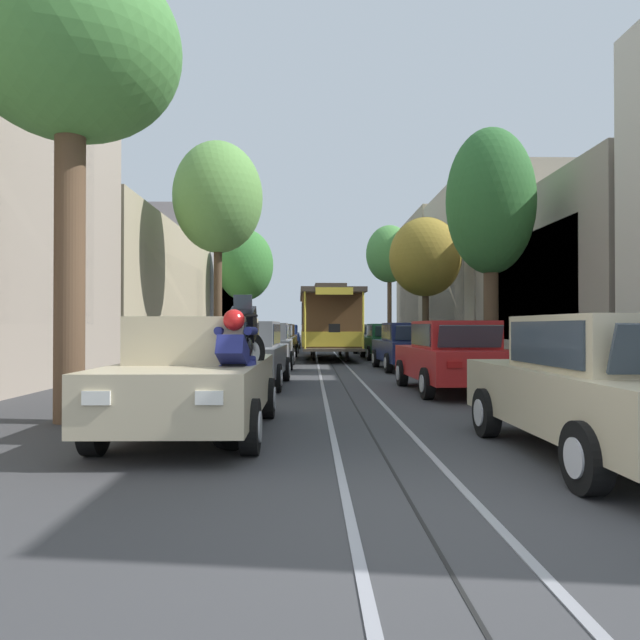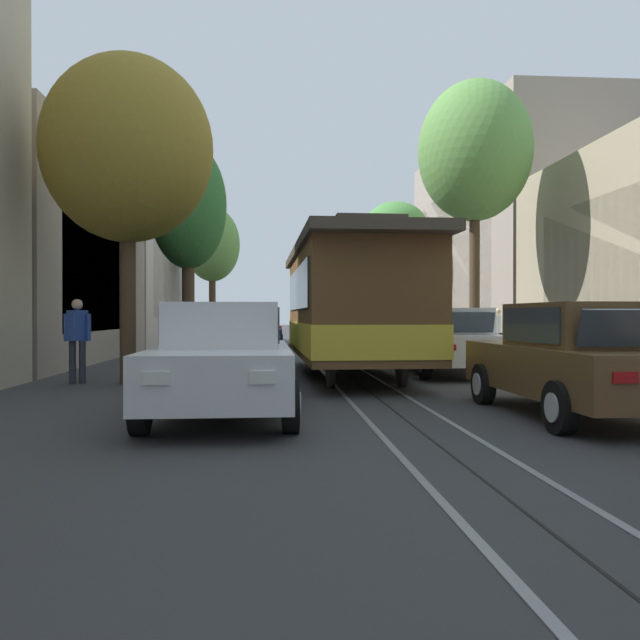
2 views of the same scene
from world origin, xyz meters
name	(u,v)px [view 2 (image 2 of 2)]	position (x,y,z in m)	size (l,w,h in m)	color
ground_plane	(338,368)	(0.00, 19.94, 0.00)	(160.00, 160.00, 0.00)	#38383A
trolley_track_rails	(352,378)	(0.00, 22.92, 0.00)	(1.14, 57.84, 0.01)	gray
parked_car_beige_near_left	(352,327)	(-2.39, 3.66, 0.80)	(2.01, 4.36, 1.58)	#C1B28E
parked_car_grey_second_left	(371,330)	(-2.41, 10.01, 0.80)	(2.10, 4.40, 1.58)	slate
parked_car_grey_mid_left	(401,334)	(-2.39, 16.48, 0.80)	(2.01, 4.37, 1.58)	slate
parked_car_white_fourth_left	(450,341)	(-2.45, 22.15, 0.80)	(2.06, 4.39, 1.58)	silver
parked_car_brown_fifth_left	(578,359)	(-2.46, 28.66, 0.80)	(2.05, 4.38, 1.58)	brown
parked_car_beige_near_right	(260,327)	(2.41, 1.98, 0.80)	(2.06, 4.39, 1.58)	#C1B28E
parked_car_red_second_right	(259,329)	(2.34, 8.60, 0.80)	(2.09, 4.40, 1.58)	red
parked_car_navy_mid_right	(252,333)	(2.45, 15.22, 0.80)	(2.11, 4.41, 1.58)	#19234C
parked_car_green_fourth_right	(239,341)	(2.57, 21.91, 0.80)	(2.08, 4.40, 1.58)	#1E6038
parked_car_white_fifth_right	(224,359)	(2.47, 28.29, 0.80)	(2.02, 4.37, 1.58)	silver
street_tree_kerb_left_near	(395,232)	(-4.50, 4.60, 5.67)	(3.33, 3.54, 7.19)	brown
street_tree_kerb_left_second	(475,152)	(-4.35, 18.01, 6.36)	(3.40, 3.71, 8.52)	#4C3826
street_tree_kerb_right_near	(212,245)	(4.93, 2.29, 5.16)	(2.92, 3.21, 7.19)	#4C3826
street_tree_kerb_right_second	(188,208)	(4.78, 13.67, 5.28)	(2.75, 2.57, 7.64)	#4C3826
street_tree_kerb_right_mid	(127,150)	(4.74, 23.77, 4.80)	(3.49, 3.08, 6.75)	#4C3826
cable_car_trolley	(351,304)	(0.00, 22.73, 1.66)	(2.74, 9.16, 3.28)	brown
motorcycle_with_rider	(338,324)	(-1.73, 2.93, 0.98)	(0.53, 1.82, 1.88)	black
pedestrian_on_left_pavement	(510,329)	(-6.14, 16.23, 0.96)	(0.55, 0.39, 1.70)	#4C4233
pedestrian_on_right_pavement	(498,330)	(-5.78, 16.02, 0.93)	(0.55, 0.41, 1.64)	#4C4233
pedestrian_crossing_far	(77,336)	(5.80, 23.61, 0.99)	(0.55, 0.42, 1.75)	#282D38
fire_hydrant	(225,337)	(3.86, 7.93, 0.42)	(0.40, 0.22, 0.84)	red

